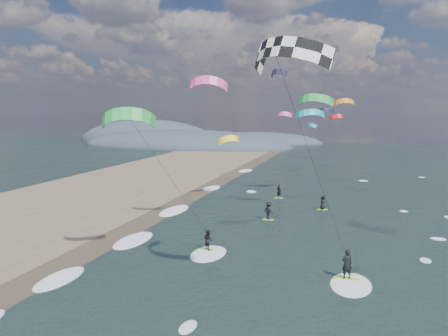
# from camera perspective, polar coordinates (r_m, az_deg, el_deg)

# --- Properties ---
(wet_sand_strip) EXTENTS (3.00, 240.00, 0.00)m
(wet_sand_strip) POSITION_cam_1_polar(r_m,az_deg,el_deg) (35.55, -18.55, -10.95)
(wet_sand_strip) COLOR #382D23
(wet_sand_strip) RESTS_ON ground
(coastal_hills) EXTENTS (80.00, 41.00, 15.00)m
(coastal_hills) POSITION_cam_1_polar(r_m,az_deg,el_deg) (136.22, -5.89, 3.12)
(coastal_hills) COLOR #3D4756
(coastal_hills) RESTS_ON ground
(kitesurfer_near_a) EXTENTS (8.19, 9.52, 15.30)m
(kitesurfer_near_a) POSITION_cam_1_polar(r_m,az_deg,el_deg) (23.88, 8.47, 9.40)
(kitesurfer_near_a) COLOR #B0F12A
(kitesurfer_near_a) RESTS_ON ground
(kitesurfer_near_b) EXTENTS (7.01, 8.72, 12.04)m
(kitesurfer_near_b) POSITION_cam_1_polar(r_m,az_deg,el_deg) (30.69, -8.84, 0.73)
(kitesurfer_near_b) COLOR #B0F12A
(kitesurfer_near_b) RESTS_ON ground
(far_kitesurfers) EXTENTS (6.82, 11.89, 1.83)m
(far_kitesurfers) POSITION_cam_1_polar(r_m,az_deg,el_deg) (47.42, 7.86, -4.80)
(far_kitesurfers) COLOR #B0F12A
(far_kitesurfers) RESTS_ON ground
(bg_kite_field) EXTENTS (15.84, 75.92, 10.21)m
(bg_kite_field) POSITION_cam_1_polar(r_m,az_deg,el_deg) (70.80, 10.62, 7.76)
(bg_kite_field) COLOR black
(bg_kite_field) RESTS_ON ground
(shoreline_surf) EXTENTS (2.40, 79.40, 0.11)m
(shoreline_surf) POSITION_cam_1_polar(r_m,az_deg,el_deg) (38.71, -12.96, -9.19)
(shoreline_surf) COLOR white
(shoreline_surf) RESTS_ON ground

